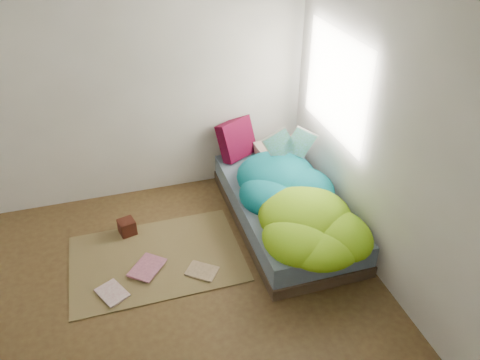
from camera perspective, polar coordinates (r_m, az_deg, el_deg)
name	(u,v)px	position (r m, az deg, el deg)	size (l,w,h in m)	color
ground	(183,297)	(4.21, -6.92, -13.98)	(3.50, 3.50, 0.00)	#49311C
room_walls	(169,129)	(3.22, -8.65, 6.16)	(3.54, 3.54, 2.62)	#B9B8B0
bed	(285,209)	(4.87, 5.49, -3.55)	(1.00, 2.00, 0.34)	#3B3120
duvet	(295,194)	(4.50, 6.75, -1.68)	(0.96, 1.84, 0.34)	#08697D
rug	(157,258)	(4.59, -10.13, -9.36)	(1.60, 1.10, 0.01)	brown
pillow_floral	(278,150)	(5.43, 4.70, 3.69)	(0.51, 0.32, 0.11)	#F2E2D1
pillow_magenta	(237,139)	(5.31, -0.43, 5.03)	(0.44, 0.14, 0.44)	#490422
open_book	(291,135)	(4.85, 6.21, 5.43)	(0.46, 0.10, 0.28)	#2B8432
wooden_box	(127,227)	(4.88, -13.61, -5.58)	(0.15, 0.15, 0.15)	#38190C
floor_book_a	(102,299)	(4.30, -16.48, -13.77)	(0.20, 0.28, 0.02)	silver
floor_book_b	(136,264)	(4.53, -12.56, -9.99)	(0.24, 0.33, 0.03)	#C8738E
floor_book_c	(197,279)	(4.32, -5.21, -11.89)	(0.20, 0.27, 0.02)	tan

